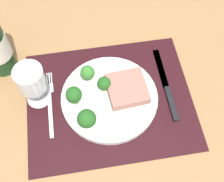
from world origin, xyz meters
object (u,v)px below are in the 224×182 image
at_px(knife, 167,89).
at_px(wine_glass, 31,81).
at_px(plate, 109,98).
at_px(steak, 127,89).
at_px(fork, 50,103).

height_order(knife, wine_glass, wine_glass).
distance_m(knife, wine_glass, 0.35).
distance_m(plate, wine_glass, 0.20).
height_order(steak, knife, steak).
bearing_deg(knife, steak, 179.95).
bearing_deg(fork, wine_glass, 143.59).
height_order(plate, steak, steak).
relative_size(plate, steak, 2.50).
height_order(plate, fork, plate).
height_order(fork, wine_glass, wine_glass).
bearing_deg(wine_glass, steak, -6.18).
bearing_deg(fork, knife, -1.15).
xyz_separation_m(fork, knife, (0.32, -0.01, 0.00)).
distance_m(steak, knife, 0.11).
bearing_deg(plate, fork, 174.82).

